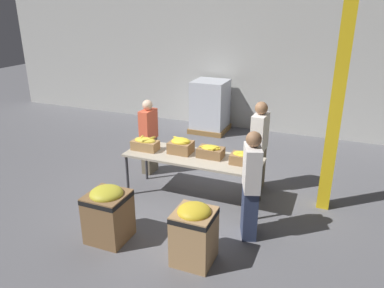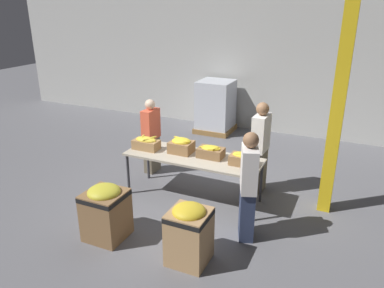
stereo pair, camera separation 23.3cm
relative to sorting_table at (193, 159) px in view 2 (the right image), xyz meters
name	(u,v)px [view 2 (the right image)]	position (x,y,z in m)	size (l,w,h in m)	color
ground_plane	(193,197)	(0.00, 0.00, -0.76)	(30.00, 30.00, 0.00)	slate
wall_back	(261,57)	(0.00, 4.30, 1.24)	(16.00, 0.08, 4.00)	#B7B7B2
sorting_table	(193,159)	(0.00, 0.00, 0.00)	(2.42, 0.83, 0.82)	#B2A893
banana_box_0	(146,143)	(-0.92, -0.05, 0.17)	(0.48, 0.29, 0.25)	#A37A4C
banana_box_1	(181,145)	(-0.27, 0.07, 0.19)	(0.41, 0.34, 0.27)	olive
banana_box_2	(211,152)	(0.30, 0.08, 0.16)	(0.44, 0.30, 0.22)	olive
banana_box_3	(243,159)	(0.89, 0.01, 0.16)	(0.41, 0.31, 0.22)	olive
volunteer_0	(260,148)	(0.99, 0.76, 0.09)	(0.25, 0.47, 1.71)	#6B604C
volunteer_1	(248,187)	(1.22, -0.77, 0.07)	(0.36, 0.50, 1.67)	#2D3856
volunteer_2	(151,137)	(-1.26, 0.69, 0.01)	(0.23, 0.43, 1.55)	#6B604C
donation_bin_0	(106,210)	(-0.68, -1.65, -0.31)	(0.57, 0.57, 0.86)	olive
donation_bin_1	(189,232)	(0.69, -1.65, -0.30)	(0.53, 0.53, 0.87)	tan
support_pillar	(340,95)	(2.22, 0.57, 1.24)	(0.20, 0.20, 4.00)	gold
pallet_stack_0	(216,107)	(-1.00, 3.68, -0.07)	(0.96, 0.96, 1.40)	olive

